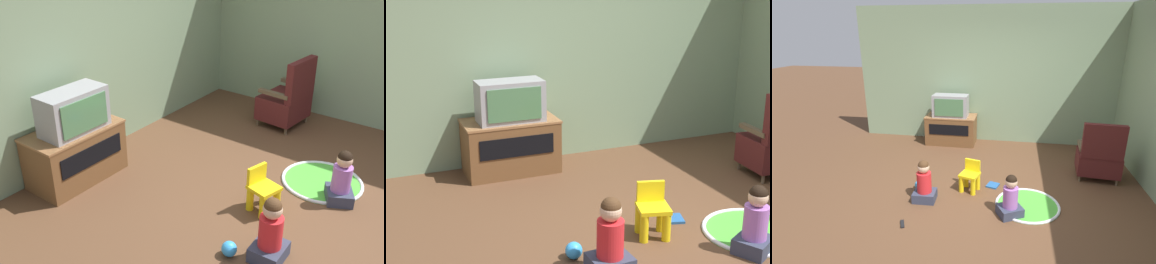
{
  "view_description": "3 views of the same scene",
  "coord_description": "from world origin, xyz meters",
  "views": [
    {
      "loc": [
        -3.64,
        -1.53,
        2.67
      ],
      "look_at": [
        -0.64,
        0.7,
        0.83
      ],
      "focal_mm": 42.0,
      "sensor_mm": 36.0,
      "label": 1
    },
    {
      "loc": [
        -2.43,
        -3.44,
        2.17
      ],
      "look_at": [
        -0.72,
        0.68,
        0.81
      ],
      "focal_mm": 50.0,
      "sensor_mm": 36.0,
      "label": 2
    },
    {
      "loc": [
        0.31,
        -3.83,
        2.26
      ],
      "look_at": [
        -0.48,
        0.76,
        0.69
      ],
      "focal_mm": 28.0,
      "sensor_mm": 36.0,
      "label": 3
    }
  ],
  "objects": [
    {
      "name": "tv_cabinet",
      "position": [
        -0.96,
        2.04,
        0.31
      ],
      "size": [
        1.03,
        0.56,
        0.6
      ],
      "color": "brown",
      "rests_on": "ground_plane"
    },
    {
      "name": "ground_plane",
      "position": [
        0.0,
        0.0,
        0.0
      ],
      "size": [
        30.0,
        30.0,
        0.0
      ],
      "primitive_type": "plane",
      "color": "brown"
    },
    {
      "name": "television",
      "position": [
        -0.96,
        1.99,
        0.82
      ],
      "size": [
        0.71,
        0.37,
        0.45
      ],
      "color": "#939399",
      "rests_on": "tv_cabinet"
    },
    {
      "name": "toy_ball",
      "position": [
        -1.03,
        0.01,
        0.07
      ],
      "size": [
        0.14,
        0.14,
        0.14
      ],
      "color": "#3399E5",
      "rests_on": "ground_plane"
    },
    {
      "name": "book",
      "position": [
        0.06,
        0.29,
        0.01
      ],
      "size": [
        0.21,
        0.22,
        0.02
      ],
      "rotation": [
        0.0,
        0.0,
        1.28
      ],
      "color": "#235699",
      "rests_on": "ground_plane"
    },
    {
      "name": "wall_back",
      "position": [
        -0.28,
        2.39,
        1.38
      ],
      "size": [
        5.43,
        0.12,
        2.76
      ],
      "color": "gray",
      "rests_on": "ground_plane"
    },
    {
      "name": "child_watching_left",
      "position": [
        0.33,
        -0.45,
        0.25
      ],
      "size": [
        0.38,
        0.36,
        0.58
      ],
      "rotation": [
        0.0,
        0.0,
        0.49
      ],
      "color": "#33384C",
      "rests_on": "ground_plane"
    },
    {
      "name": "yellow_kid_chair",
      "position": [
        -0.27,
        0.11,
        0.2
      ],
      "size": [
        0.32,
        0.31,
        0.46
      ],
      "rotation": [
        0.0,
        0.0,
        -0.27
      ],
      "color": "yellow",
      "rests_on": "ground_plane"
    },
    {
      "name": "play_mat",
      "position": [
        0.56,
        -0.18,
        0.01
      ],
      "size": [
        0.88,
        0.88,
        0.04
      ],
      "color": "green",
      "rests_on": "ground_plane"
    },
    {
      "name": "child_watching_center",
      "position": [
        -0.86,
        -0.28,
        0.26
      ],
      "size": [
        0.32,
        0.28,
        0.61
      ],
      "rotation": [
        0.0,
        0.0,
        0.05
      ],
      "color": "#33384C",
      "rests_on": "ground_plane"
    }
  ]
}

